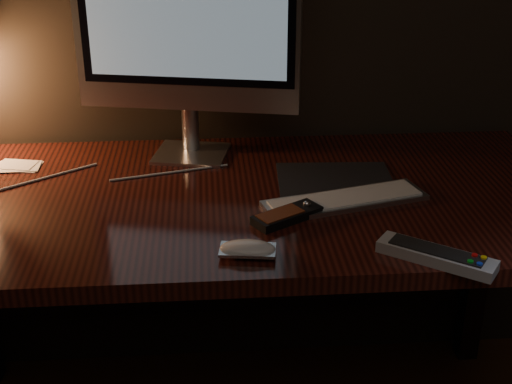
{
  "coord_description": "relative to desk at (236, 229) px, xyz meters",
  "views": [
    {
      "loc": [
        -0.07,
        0.36,
        1.45
      ],
      "look_at": [
        0.04,
        1.73,
        0.81
      ],
      "focal_mm": 50.0,
      "sensor_mm": 36.0,
      "label": 1
    }
  ],
  "objects": [
    {
      "name": "media_remote",
      "position": [
        0.1,
        -0.21,
        0.14
      ],
      "size": [
        0.16,
        0.13,
        0.03
      ],
      "rotation": [
        0.0,
        0.0,
        0.55
      ],
      "color": "black",
      "rests_on": "desk"
    },
    {
      "name": "mouse",
      "position": [
        0.01,
        -0.36,
        0.14
      ],
      "size": [
        0.12,
        0.07,
        0.02
      ],
      "primitive_type": "ellipsoid",
      "rotation": [
        0.0,
        0.0,
        -0.14
      ],
      "color": "white",
      "rests_on": "desk"
    },
    {
      "name": "mousepad",
      "position": [
        0.24,
        -0.01,
        0.13
      ],
      "size": [
        0.29,
        0.24,
        0.0
      ],
      "primitive_type": "cube",
      "rotation": [
        0.0,
        0.0,
        -0.05
      ],
      "color": "black",
      "rests_on": "desk"
    },
    {
      "name": "papers",
      "position": [
        -0.55,
        0.13,
        0.13
      ],
      "size": [
        0.12,
        0.09,
        0.01
      ],
      "primitive_type": "cube",
      "rotation": [
        0.0,
        0.0,
        -0.11
      ],
      "color": "white",
      "rests_on": "desk"
    },
    {
      "name": "cable",
      "position": [
        -0.32,
        0.04,
        0.13
      ],
      "size": [
        0.57,
        0.25,
        0.01
      ],
      "primitive_type": "cylinder",
      "rotation": [
        0.0,
        1.57,
        0.4
      ],
      "color": "white",
      "rests_on": "desk"
    },
    {
      "name": "desk",
      "position": [
        0.0,
        0.0,
        0.0
      ],
      "size": [
        1.6,
        0.75,
        0.75
      ],
      "color": "#3A120D",
      "rests_on": "ground"
    },
    {
      "name": "keyboard",
      "position": [
        0.24,
        -0.13,
        0.14
      ],
      "size": [
        0.39,
        0.2,
        0.01
      ],
      "primitive_type": "cube",
      "rotation": [
        0.0,
        0.0,
        0.27
      ],
      "color": "silver",
      "rests_on": "desk"
    },
    {
      "name": "tv_remote",
      "position": [
        0.37,
        -0.41,
        0.14
      ],
      "size": [
        0.22,
        0.18,
        0.03
      ],
      "rotation": [
        0.0,
        0.0,
        -0.64
      ],
      "color": "#95989A",
      "rests_on": "desk"
    },
    {
      "name": "monitor",
      "position": [
        -0.11,
        0.18,
        0.48
      ],
      "size": [
        0.56,
        0.2,
        0.59
      ],
      "rotation": [
        0.0,
        0.0,
        -0.21
      ],
      "color": "silver",
      "rests_on": "desk"
    }
  ]
}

